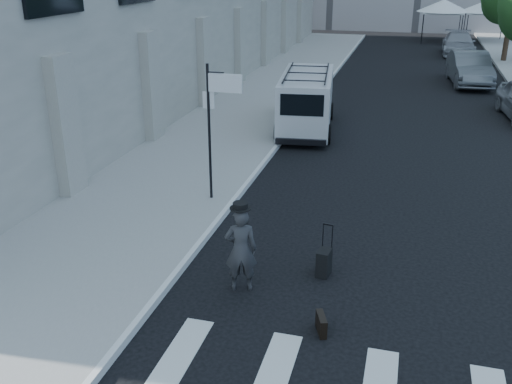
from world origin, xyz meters
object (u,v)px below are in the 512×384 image
Objects in this scene: businessman at (241,250)px; briefcase at (321,324)px; parked_car_c at (459,44)px; parked_car_b at (470,68)px; cargo_van at (307,100)px; suitcase at (324,262)px.

briefcase is at bearing 133.03° from businessman.
businessman is 32.84m from parked_car_c.
businessman reaches higher than parked_car_c.
businessman is 0.34× the size of parked_car_b.
cargo_van is (-2.65, 12.59, 0.92)m from briefcase.
suitcase is (1.47, 0.95, -0.57)m from businessman.
businessman reaches higher than parked_car_b.
cargo_van is 21.76m from parked_car_c.
businessman reaches higher than briefcase.
suitcase is 10.94m from cargo_van.
parked_car_c is at bearing -116.90° from businessman.
businessman reaches higher than suitcase.
parked_car_c is (6.52, 20.76, -0.36)m from cargo_van.
parked_car_b is at bearing 51.12° from cargo_van.
suitcase is 0.21× the size of parked_car_c.
parked_car_b reaches higher than suitcase.
suitcase is at bearing -164.23° from businessman.
parked_car_c reaches higher than briefcase.
cargo_van reaches higher than suitcase.
cargo_van reaches higher than parked_car_b.
cargo_van is at bearing 110.28° from suitcase.
parked_car_c is at bearing 62.51° from briefcase.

